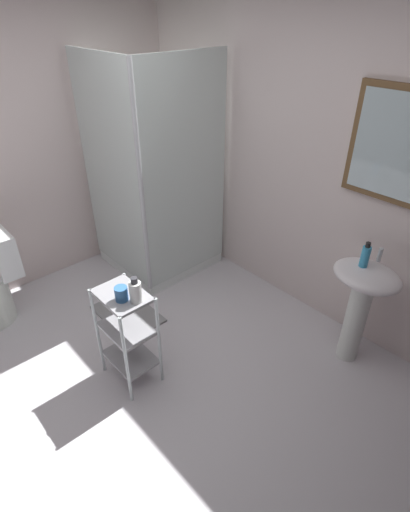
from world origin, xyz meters
The scene contains 10 objects.
ground_plane centered at (0.00, 0.00, -0.01)m, with size 4.20×4.20×0.02m, color silver.
wall_back centered at (0.01, 1.85, 1.25)m, with size 4.20×0.14×2.50m.
shower_stall centered at (-1.18, 1.19, 0.46)m, with size 0.92×0.92×2.00m.
pedestal_sink centered at (0.77, 1.52, 0.58)m, with size 0.46×0.37×0.81m.
sink_faucet centered at (0.77, 1.64, 0.86)m, with size 0.03×0.03×0.10m, color silver.
storage_cart centered at (-0.17, 0.20, 0.44)m, with size 0.38×0.28×0.74m.
hand_soap_bottle centered at (0.73, 1.51, 0.89)m, with size 0.06×0.06×0.18m.
lotion_bottle_white centered at (-0.05, 0.23, 0.82)m, with size 0.08×0.08×0.18m.
rinse_cup centered at (-0.13, 0.17, 0.79)m, with size 0.08×0.08×0.09m, color #3870B2.
bath_mat centered at (-0.76, 0.53, 0.01)m, with size 0.60×0.40×0.02m, color gray.
Camera 1 is at (1.65, -0.75, 2.30)m, focal length 28.06 mm.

